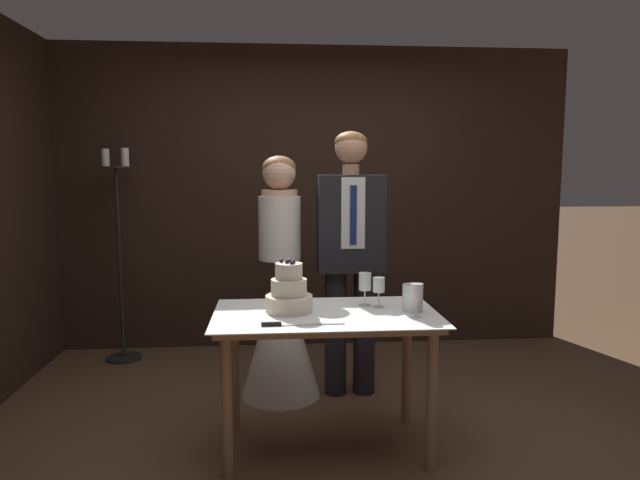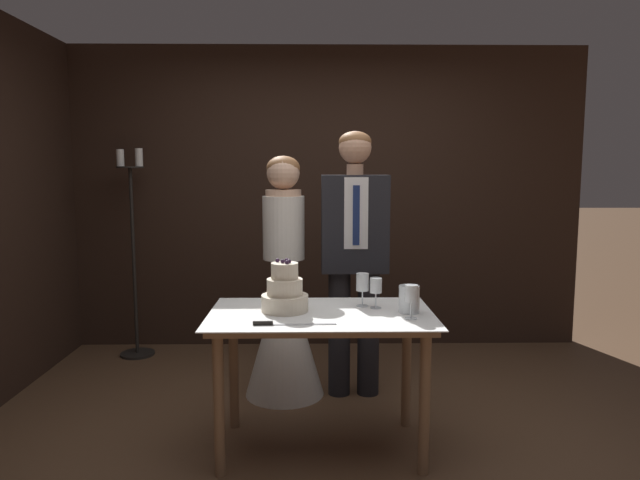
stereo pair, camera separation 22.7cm
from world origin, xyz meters
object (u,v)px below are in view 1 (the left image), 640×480
at_px(hurricane_candle, 413,298).
at_px(candle_stand, 120,262).
at_px(groom, 350,247).
at_px(bride, 280,309).
at_px(tiered_cake, 289,293).
at_px(wine_glass_middle, 379,286).
at_px(cake_knife, 287,324).
at_px(cake_table, 326,332).
at_px(wine_glass_near, 365,283).
at_px(wine_glass_far, 417,294).

distance_m(hurricane_candle, candle_stand, 2.58).
distance_m(groom, candle_stand, 1.96).
xyz_separation_m(hurricane_candle, bride, (-0.72, 0.78, -0.24)).
xyz_separation_m(tiered_cake, groom, (0.44, 0.74, 0.15)).
xyz_separation_m(tiered_cake, wine_glass_middle, (0.51, 0.06, 0.02)).
height_order(cake_knife, bride, bride).
distance_m(hurricane_candle, bride, 1.08).
bearing_deg(candle_stand, bride, -33.83).
height_order(cake_knife, candle_stand, candle_stand).
distance_m(cake_knife, groom, 1.14).
height_order(tiered_cake, bride, bride).
bearing_deg(hurricane_candle, cake_table, -179.94).
relative_size(wine_glass_near, groom, 0.11).
relative_size(hurricane_candle, candle_stand, 0.09).
bearing_deg(bride, groom, -0.07).
distance_m(cake_table, wine_glass_near, 0.36).
distance_m(cake_table, hurricane_candle, 0.51).
bearing_deg(groom, cake_knife, -114.11).
height_order(cake_table, tiered_cake, tiered_cake).
relative_size(cake_knife, candle_stand, 0.24).
bearing_deg(wine_glass_near, tiered_cake, -166.59).
distance_m(cake_knife, wine_glass_far, 0.70).
bearing_deg(wine_glass_near, cake_table, -148.26).
xyz_separation_m(tiered_cake, wine_glass_near, (0.43, 0.10, 0.03)).
xyz_separation_m(cake_table, cake_knife, (-0.22, -0.24, 0.11)).
relative_size(cake_knife, hurricane_candle, 2.83).
xyz_separation_m(tiered_cake, bride, (-0.04, 0.74, -0.27)).
distance_m(wine_glass_near, wine_glass_far, 0.36).
relative_size(wine_glass_middle, bride, 0.11).
bearing_deg(bride, wine_glass_middle, -51.31).
bearing_deg(bride, candle_stand, 146.17).
distance_m(cake_table, wine_glass_middle, 0.39).
bearing_deg(candle_stand, wine_glass_middle, -40.15).
relative_size(tiered_cake, candle_stand, 0.17).
height_order(wine_glass_far, groom, groom).
height_order(groom, candle_stand, groom).
bearing_deg(wine_glass_far, candle_stand, 138.25).
bearing_deg(cake_knife, tiered_cake, 84.38).
relative_size(cake_table, wine_glass_middle, 7.05).
xyz_separation_m(cake_knife, wine_glass_near, (0.45, 0.39, 0.12)).
xyz_separation_m(cake_table, wine_glass_near, (0.24, 0.15, 0.23)).
distance_m(wine_glass_middle, hurricane_candle, 0.20).
bearing_deg(cake_knife, hurricane_candle, 17.52).
height_order(cake_table, groom, groom).
xyz_separation_m(wine_glass_middle, wine_glass_far, (0.16, -0.23, 0.01)).
bearing_deg(groom, candle_stand, 153.97).
distance_m(cake_knife, bride, 1.03).
height_order(cake_table, wine_glass_middle, wine_glass_middle).
bearing_deg(candle_stand, wine_glass_far, -41.75).
relative_size(cake_knife, wine_glass_near, 2.21).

